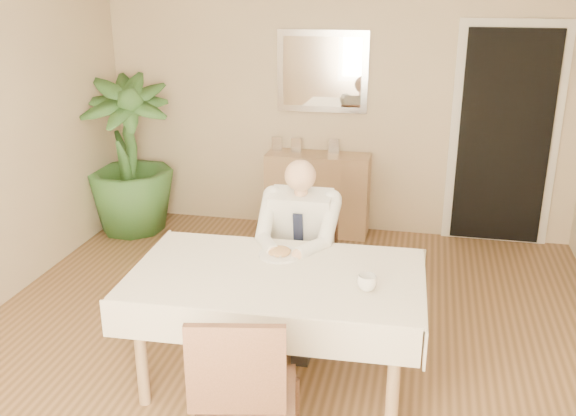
% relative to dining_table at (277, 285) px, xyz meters
% --- Properties ---
extents(room, '(5.00, 5.02, 2.60)m').
position_rel_dining_table_xyz_m(room, '(-0.06, 0.22, 0.63)').
color(room, brown).
rests_on(room, ground).
extents(window, '(1.34, 0.04, 1.44)m').
position_rel_dining_table_xyz_m(window, '(-0.06, -2.25, 0.78)').
color(window, white).
rests_on(window, room).
extents(doorway, '(0.96, 0.07, 2.10)m').
position_rel_dining_table_xyz_m(doorway, '(1.49, 2.68, 0.33)').
color(doorway, white).
rests_on(doorway, ground).
extents(mirror, '(0.86, 0.04, 0.76)m').
position_rel_dining_table_xyz_m(mirror, '(-0.19, 2.69, 0.88)').
color(mirror, silver).
rests_on(mirror, room).
extents(dining_table, '(1.75, 1.08, 0.75)m').
position_rel_dining_table_xyz_m(dining_table, '(0.00, 0.00, 0.00)').
color(dining_table, olive).
rests_on(dining_table, ground).
extents(chair_far, '(0.50, 0.50, 0.94)m').
position_rel_dining_table_xyz_m(chair_far, '(0.00, 0.89, -0.14)').
color(chair_far, '#482B1E').
rests_on(chair_far, ground).
extents(chair_near, '(0.53, 0.53, 0.95)m').
position_rel_dining_table_xyz_m(chair_near, '(0.04, -0.85, -0.13)').
color(chair_near, '#482B1E').
rests_on(chair_near, ground).
extents(seated_man, '(0.48, 0.72, 1.24)m').
position_rel_dining_table_xyz_m(seated_man, '(-0.00, 0.59, 0.02)').
color(seated_man, white).
rests_on(seated_man, ground).
extents(plate, '(0.26, 0.26, 0.02)m').
position_rel_dining_table_xyz_m(plate, '(-0.04, 0.24, 0.09)').
color(plate, white).
rests_on(plate, dining_table).
extents(food, '(0.14, 0.14, 0.06)m').
position_rel_dining_table_xyz_m(food, '(-0.04, 0.24, 0.11)').
color(food, olive).
rests_on(food, dining_table).
extents(knife, '(0.01, 0.13, 0.01)m').
position_rel_dining_table_xyz_m(knife, '(0.00, 0.18, 0.11)').
color(knife, silver).
rests_on(knife, dining_table).
extents(fork, '(0.01, 0.13, 0.01)m').
position_rel_dining_table_xyz_m(fork, '(-0.08, 0.18, 0.11)').
color(fork, silver).
rests_on(fork, dining_table).
extents(coffee_mug, '(0.12, 0.12, 0.09)m').
position_rel_dining_table_xyz_m(coffee_mug, '(0.54, -0.11, 0.13)').
color(coffee_mug, white).
rests_on(coffee_mug, dining_table).
extents(sideboard, '(0.99, 0.34, 0.79)m').
position_rel_dining_table_xyz_m(sideboard, '(-0.19, 2.54, -0.27)').
color(sideboard, olive).
rests_on(sideboard, ground).
extents(photo_frame_left, '(0.10, 0.02, 0.14)m').
position_rel_dining_table_xyz_m(photo_frame_left, '(-0.61, 2.59, 0.19)').
color(photo_frame_left, silver).
rests_on(photo_frame_left, sideboard).
extents(photo_frame_center, '(0.10, 0.02, 0.14)m').
position_rel_dining_table_xyz_m(photo_frame_center, '(-0.41, 2.57, 0.19)').
color(photo_frame_center, silver).
rests_on(photo_frame_center, sideboard).
extents(photo_frame_right, '(0.10, 0.02, 0.14)m').
position_rel_dining_table_xyz_m(photo_frame_right, '(-0.05, 2.61, 0.19)').
color(photo_frame_right, silver).
rests_on(photo_frame_right, sideboard).
extents(potted_palm, '(1.12, 1.12, 1.52)m').
position_rel_dining_table_xyz_m(potted_palm, '(-2.00, 2.21, 0.09)').
color(potted_palm, '#2E5925').
rests_on(potted_palm, ground).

